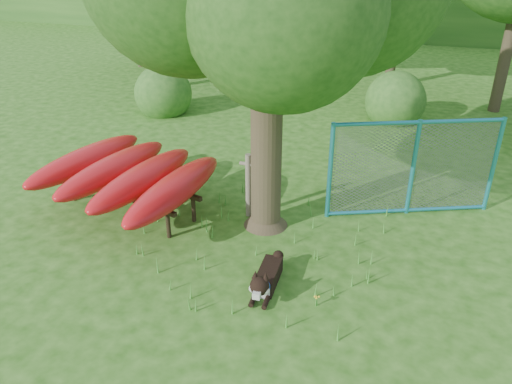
% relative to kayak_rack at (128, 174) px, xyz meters
% --- Properties ---
extents(ground, '(80.00, 80.00, 0.00)m').
position_rel_kayak_rack_xyz_m(ground, '(2.57, -1.49, -0.82)').
color(ground, '#215511').
rests_on(ground, ground).
extents(wooden_post, '(0.36, 0.13, 1.32)m').
position_rel_kayak_rack_xyz_m(wooden_post, '(2.33, 0.56, -0.12)').
color(wooden_post, '#69604F').
rests_on(wooden_post, ground).
extents(kayak_rack, '(3.52, 3.79, 1.07)m').
position_rel_kayak_rack_xyz_m(kayak_rack, '(0.00, 0.00, 0.00)').
color(kayak_rack, black).
rests_on(kayak_rack, ground).
extents(husky_dog, '(0.36, 1.29, 0.57)m').
position_rel_kayak_rack_xyz_m(husky_dog, '(3.37, -1.62, -0.62)').
color(husky_dog, black).
rests_on(husky_dog, ground).
extents(fence_section, '(3.11, 1.43, 3.27)m').
position_rel_kayak_rack_xyz_m(fence_section, '(5.32, 1.68, 0.17)').
color(fence_section, teal).
rests_on(fence_section, ground).
extents(wildflower_clump, '(0.09, 0.09, 0.20)m').
position_rel_kayak_rack_xyz_m(wildflower_clump, '(4.21, -1.75, -0.66)').
color(wildflower_clump, '#4B9C33').
rests_on(wildflower_clump, ground).
extents(shrub_left, '(1.80, 1.80, 1.80)m').
position_rel_kayak_rack_xyz_m(shrub_left, '(-2.43, 6.01, -0.82)').
color(shrub_left, '#2A5D1E').
rests_on(shrub_left, ground).
extents(shrub_mid, '(1.80, 1.80, 1.80)m').
position_rel_kayak_rack_xyz_m(shrub_mid, '(4.57, 7.51, -0.82)').
color(shrub_mid, '#2A5D1E').
rests_on(shrub_mid, ground).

